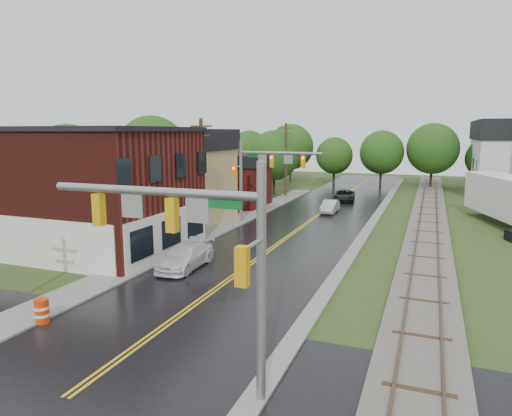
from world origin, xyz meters
The scene contains 21 objects.
ground centered at (0.00, 0.00, 0.00)m, with size 160.00×160.00×0.00m, color #2F461A.
main_road centered at (0.00, 30.00, 0.00)m, with size 10.00×90.00×0.02m, color black.
cross_road centered at (0.00, 2.00, 0.00)m, with size 60.00×9.00×0.02m, color black.
curb_right centered at (5.40, 35.00, 0.00)m, with size 0.80×70.00×0.12m, color gray.
sidewalk_left centered at (-6.20, 25.00, 0.00)m, with size 2.40×50.00×0.12m, color gray.
brick_building centered at (-12.48, 15.00, 4.15)m, with size 14.30×10.30×8.30m.
yellow_house centered at (-11.00, 26.00, 3.20)m, with size 8.00×7.00×6.40m, color tan.
darkred_building centered at (-10.00, 35.00, 2.20)m, with size 7.00×6.00×4.40m, color #3F0F0C.
railroad centered at (10.00, 35.00, 0.11)m, with size 3.20×80.00×0.30m.
traffic_signal_near centered at (3.47, 2.00, 4.97)m, with size 7.34×0.30×7.20m.
traffic_signal_far centered at (-3.47, 27.00, 4.97)m, with size 7.34×0.43×7.20m.
utility_pole_b centered at (-6.80, 22.00, 4.72)m, with size 1.80×0.28×9.00m.
utility_pole_c centered at (-6.80, 44.00, 4.72)m, with size 1.80×0.28×9.00m.
tree_left_a centered at (-19.85, 21.90, 5.11)m, with size 6.80×6.80×8.67m.
tree_left_b centered at (-17.85, 31.90, 5.72)m, with size 7.60×7.60×9.69m.
tree_left_c centered at (-13.85, 39.90, 4.51)m, with size 6.00×6.00×7.65m.
tree_left_e centered at (-8.85, 45.90, 4.81)m, with size 6.40×6.40×8.16m.
suv_dark centered at (0.80, 42.40, 0.67)m, with size 2.22×4.81×1.34m, color black.
sedan_silver centered at (0.80, 34.52, 0.63)m, with size 1.34×3.83×1.26m, color #B4B5BA.
pickup_white centered at (-3.30, 13.09, 0.70)m, with size 1.96×4.83×1.40m, color silver.
construction_barrel centered at (-5.00, 4.00, 0.53)m, with size 0.59×0.59×1.06m, color red.
Camera 1 is at (9.95, -9.74, 8.00)m, focal length 32.00 mm.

